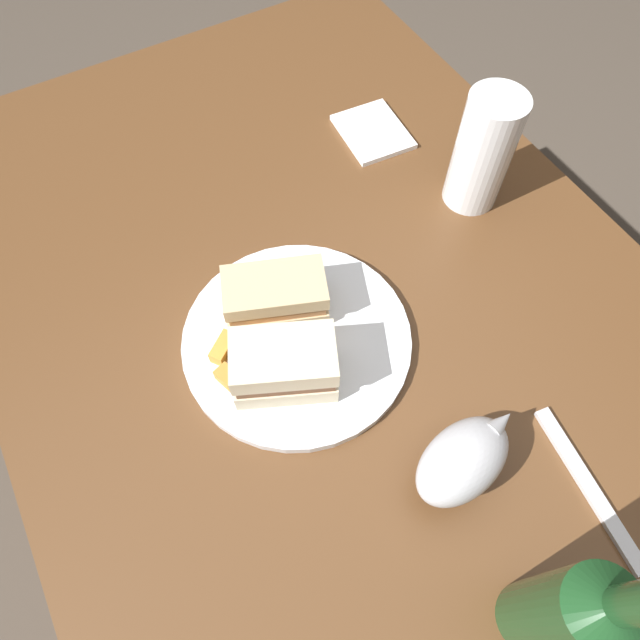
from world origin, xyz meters
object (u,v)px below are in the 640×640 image
Objects in this scene: gravy_boat at (463,460)px; napkin at (373,132)px; plate at (298,342)px; sandwich_half_left at (275,296)px; sandwich_half_right at (284,365)px; cider_bottle at (571,612)px; pint_glass at (481,159)px; fork at (589,487)px.

napkin is (0.47, -0.20, -0.04)m from gravy_boat.
sandwich_half_left reaches higher than plate.
sandwich_half_right reaches higher than sandwich_half_left.
cider_bottle reaches higher than sandwich_half_left.
pint_glass is at bearing -163.43° from napkin.
napkin is (0.62, -0.22, -0.10)m from cider_bottle.
sandwich_half_right is at bearing 109.31° from pint_glass.
cider_bottle is at bearing 149.15° from pint_glass.
sandwich_half_left is at bearing -21.29° from sandwich_half_right.
cider_bottle is at bearing 160.65° from napkin.
napkin is 0.56m from fork.
gravy_boat is at bearing -161.62° from plate.
plate is 2.05× the size of gravy_boat.
sandwich_half_left is 0.82× the size of pint_glass.
pint_glass is 0.52m from cider_bottle.
gravy_boat is at bearing 140.77° from pint_glass.
pint_glass is at bearing -70.69° from sandwich_half_right.
napkin is at bearing -46.06° from plate.
cider_bottle is 1.46× the size of fork.
plate is 0.23m from gravy_boat.
sandwich_half_right is at bearing -132.39° from fork.
plate is 1.50× the size of fork.
napkin is (0.17, 0.05, -0.07)m from pint_glass.
cider_bottle is (-0.32, -0.09, 0.06)m from sandwich_half_right.
sandwich_half_right is 0.34m from fork.
fork is at bearing -126.63° from gravy_boat.
gravy_boat reaches higher than plate.
napkin is 0.61× the size of fork.
cider_bottle is 0.18m from fork.
gravy_boat is at bearing 157.44° from napkin.
pint_glass reaches higher than sandwich_half_right.
sandwich_half_right is (-0.04, 0.04, 0.04)m from plate.
pint_glass reaches higher than gravy_boat.
sandwich_half_right is 0.72× the size of fork.
gravy_boat is at bearing -8.17° from cider_bottle.
plate is 2.03× the size of sandwich_half_left.
cider_bottle reaches higher than plate.
gravy_boat is 0.14m from fork.
pint_glass is 0.39m from gravy_boat.
fork is (-0.55, 0.08, -0.00)m from napkin.
pint_glass is at bearing -83.41° from sandwich_half_left.
gravy_boat reaches higher than napkin.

